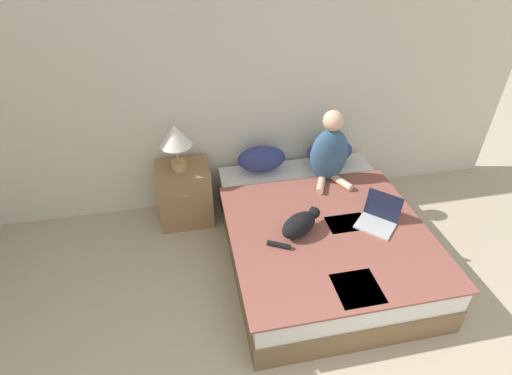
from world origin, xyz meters
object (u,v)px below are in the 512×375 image
object	(u,v)px
cat_tabby	(300,224)
nightstand	(185,194)
pillow_far	(330,152)
laptop_open	(378,219)
pillow_near	(261,159)
table_lamp	(175,138)
person_sitting	(330,152)
bed	(320,237)

from	to	relation	value
cat_tabby	nightstand	distance (m)	1.35
pillow_far	laptop_open	xyz separation A→B (m)	(0.07, -1.03, -0.08)
pillow_near	cat_tabby	xyz separation A→B (m)	(0.11, -1.02, -0.03)
laptop_open	table_lamp	size ratio (longest dim) A/B	0.89
cat_tabby	laptop_open	xyz separation A→B (m)	(0.70, -0.02, -0.04)
pillow_far	table_lamp	size ratio (longest dim) A/B	1.05
pillow_near	cat_tabby	distance (m)	1.03
person_sitting	nightstand	xyz separation A→B (m)	(-1.42, 0.24, -0.47)
bed	pillow_near	distance (m)	1.01
bed	table_lamp	xyz separation A→B (m)	(-1.20, 0.79, 0.74)
cat_tabby	table_lamp	distance (m)	1.40
pillow_near	person_sitting	world-z (taller)	person_sitting
pillow_near	table_lamp	world-z (taller)	table_lamp
cat_tabby	laptop_open	size ratio (longest dim) A/B	1.20
nightstand	pillow_near	bearing A→B (deg)	4.01
pillow_near	laptop_open	world-z (taller)	pillow_near
pillow_far	laptop_open	world-z (taller)	pillow_far
bed	nightstand	world-z (taller)	nightstand
cat_tabby	nightstand	world-z (taller)	cat_tabby
bed	laptop_open	bearing A→B (deg)	-21.08
bed	nightstand	size ratio (longest dim) A/B	3.23
bed	laptop_open	world-z (taller)	laptop_open
nightstand	table_lamp	distance (m)	0.66
bed	laptop_open	distance (m)	0.56
pillow_near	nightstand	world-z (taller)	pillow_near
bed	pillow_near	world-z (taller)	pillow_near
pillow_far	laptop_open	size ratio (longest dim) A/B	1.17
bed	person_sitting	world-z (taller)	person_sitting
cat_tabby	pillow_far	bearing A→B (deg)	26.90
pillow_near	table_lamp	xyz separation A→B (m)	(-0.83, -0.07, 0.37)
pillow_near	person_sitting	xyz separation A→B (m)	(0.61, -0.30, 0.19)
table_lamp	cat_tabby	bearing A→B (deg)	-45.21
pillow_far	cat_tabby	world-z (taller)	pillow_far
person_sitting	nightstand	distance (m)	1.51
pillow_far	laptop_open	bearing A→B (deg)	-85.94
pillow_far	cat_tabby	bearing A→B (deg)	-121.53
bed	table_lamp	bearing A→B (deg)	146.53
bed	pillow_near	xyz separation A→B (m)	(-0.37, 0.87, 0.37)
pillow_near	nightstand	bearing A→B (deg)	-175.99
table_lamp	nightstand	bearing A→B (deg)	32.71
pillow_near	nightstand	distance (m)	0.86
nightstand	cat_tabby	bearing A→B (deg)	-46.39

